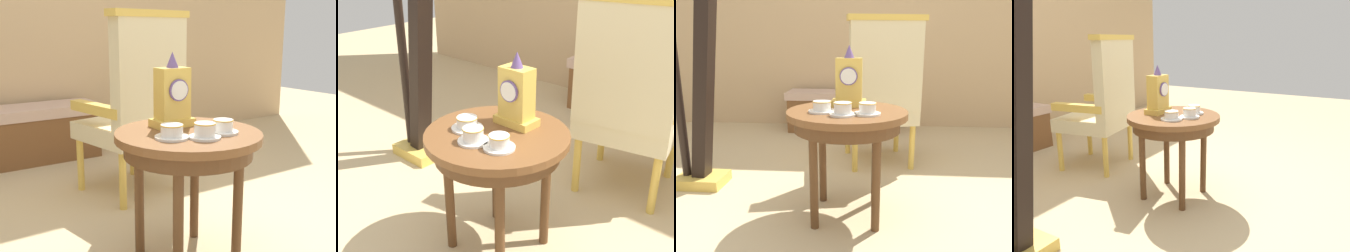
% 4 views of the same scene
% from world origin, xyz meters
% --- Properties ---
extents(ground_plane, '(10.00, 10.00, 0.00)m').
position_xyz_m(ground_plane, '(0.00, 0.00, 0.00)').
color(ground_plane, tan).
extents(side_table, '(0.64, 0.64, 0.60)m').
position_xyz_m(side_table, '(0.05, 0.04, 0.52)').
color(side_table, brown).
rests_on(side_table, ground).
extents(teacup_left, '(0.14, 0.14, 0.06)m').
position_xyz_m(teacup_left, '(-0.08, -0.02, 0.63)').
color(teacup_left, white).
rests_on(teacup_left, side_table).
extents(teacup_right, '(0.13, 0.13, 0.06)m').
position_xyz_m(teacup_right, '(0.03, -0.09, 0.63)').
color(teacup_right, white).
rests_on(teacup_right, side_table).
extents(teacup_center, '(0.13, 0.13, 0.06)m').
position_xyz_m(teacup_center, '(0.15, -0.06, 0.63)').
color(teacup_center, white).
rests_on(teacup_center, side_table).
extents(mantel_clock, '(0.19, 0.11, 0.34)m').
position_xyz_m(mantel_clock, '(0.05, 0.17, 0.74)').
color(mantel_clock, gold).
rests_on(mantel_clock, side_table).
extents(armchair, '(0.63, 0.62, 1.14)m').
position_xyz_m(armchair, '(0.25, 0.85, 0.59)').
color(armchair, beige).
rests_on(armchair, ground).
extents(harp, '(0.40, 0.24, 1.82)m').
position_xyz_m(harp, '(-0.94, 0.37, 0.74)').
color(harp, gold).
rests_on(harp, ground).
extents(window_bench, '(1.18, 0.40, 0.44)m').
position_xyz_m(window_bench, '(-0.16, 1.95, 0.22)').
color(window_bench, '#CCA893').
rests_on(window_bench, ground).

